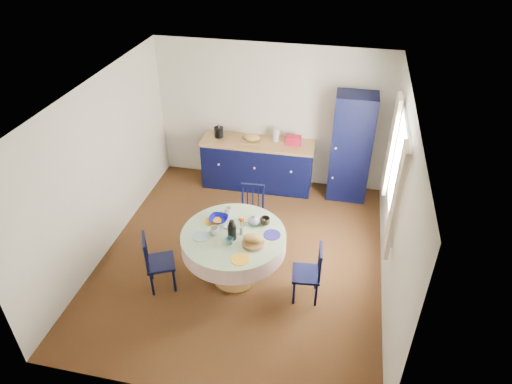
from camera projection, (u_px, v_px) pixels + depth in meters
floor at (242, 257)px, 6.70m from camera, size 4.50×4.50×0.00m
ceiling at (238, 96)px, 5.31m from camera, size 4.50×4.50×0.00m
wall_back at (271, 116)px, 7.83m from camera, size 4.00×0.02×2.50m
wall_left at (101, 170)px, 6.35m from camera, size 0.02×4.50×2.50m
wall_right at (397, 205)px, 5.66m from camera, size 0.02×4.50×2.50m
window at (396, 173)px, 5.75m from camera, size 0.10×1.74×1.45m
kitchen_counter at (258, 163)px, 8.07m from camera, size 1.99×0.65×1.12m
pantry_cabinet at (351, 148)px, 7.53m from camera, size 0.66×0.49×1.87m
dining_table at (234, 242)px, 5.92m from camera, size 1.36×1.36×1.10m
chair_left at (157, 262)px, 5.99m from camera, size 0.49×0.50×0.85m
chair_far at (252, 212)px, 6.88m from camera, size 0.41×0.39×0.87m
chair_right at (309, 273)px, 5.84m from camera, size 0.39×0.41×0.83m
mug_a at (214, 231)px, 5.82m from camera, size 0.13×0.13×0.10m
mug_b at (229, 241)px, 5.66m from camera, size 0.10×0.10×0.09m
mug_c at (265, 221)px, 5.99m from camera, size 0.13×0.13×0.11m
mug_d at (228, 211)px, 6.18m from camera, size 0.11×0.11×0.10m
cobalt_bowl at (219, 219)px, 6.06m from camera, size 0.25×0.25×0.06m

